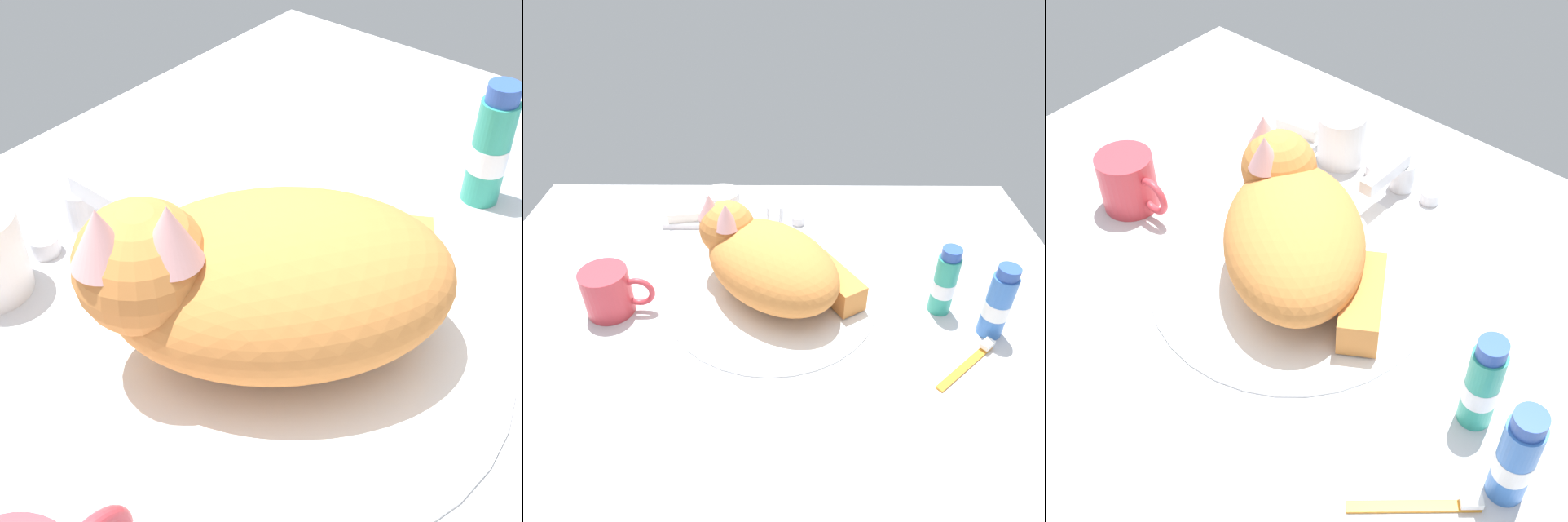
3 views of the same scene
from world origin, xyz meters
The scene contains 11 objects.
ground_plane centered at (0.00, 0.00, -1.50)cm, with size 110.00×82.50×3.00cm, color silver.
sink_basin centered at (0.00, 0.00, 0.31)cm, with size 37.05×37.05×0.62cm, color white.
faucet centered at (0.00, 22.44, 2.88)cm, with size 12.63×11.08×6.43cm.
cat centered at (-0.95, 1.16, 7.26)cm, with size 31.52×31.11×15.97cm.
coffee_mug centered at (-26.98, -3.95, 4.14)cm, with size 11.90×7.89×8.27cm.
rinse_cup centered at (-11.00, 23.49, 3.97)cm, with size 7.30×7.30×7.93cm.
soap_dish centered at (-19.52, 24.57, 0.60)cm, with size 9.00×6.40×1.20cm, color white.
soap_bar centered at (-19.52, 24.57, 2.21)cm, with size 7.04×4.87×2.01cm, color white.
toothpaste_bottle centered at (28.55, -3.29, 5.88)cm, with size 3.80×3.80×12.67cm.
mouthwash_bottle centered at (35.38, -8.69, 6.12)cm, with size 3.98×3.98×13.17cm.
toothbrush centered at (30.19, -15.57, 0.53)cm, with size 11.00×9.72×1.60cm.
Camera 2 is at (2.58, -64.99, 56.43)cm, focal length 33.34 mm.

